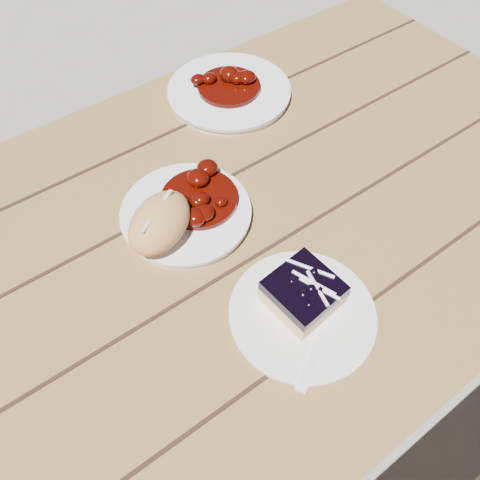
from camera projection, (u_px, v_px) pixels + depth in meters
ground at (146, 439)px, 1.27m from camera, size 60.00×60.00×0.00m
picnic_table at (89, 359)px, 0.79m from camera, size 2.00×1.55×0.75m
main_plate at (186, 214)px, 0.76m from camera, size 0.21×0.21×0.02m
goulash_stew at (199, 192)px, 0.75m from camera, size 0.13×0.13×0.04m
bread_roll at (160, 222)px, 0.70m from camera, size 0.15×0.13×0.06m
dessert_plate at (302, 314)px, 0.66m from camera, size 0.20×0.20×0.01m
blueberry_cake at (303, 293)px, 0.65m from camera, size 0.10×0.10×0.05m
fork_dessert at (318, 350)px, 0.62m from camera, size 0.15×0.10×0.00m
second_plate at (229, 92)px, 0.94m from camera, size 0.24×0.24×0.02m
second_stew at (229, 80)px, 0.92m from camera, size 0.13×0.13×0.04m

